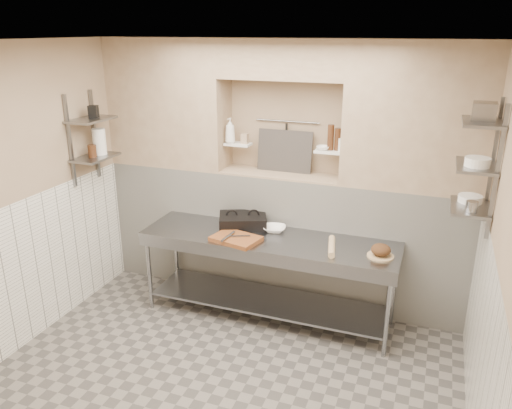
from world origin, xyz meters
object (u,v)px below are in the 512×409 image
at_px(prep_table, 268,261).
at_px(panini_press, 243,221).
at_px(mixing_bowl, 275,229).
at_px(rolling_pin, 332,246).
at_px(bowl_alcove, 323,148).
at_px(jug_left, 99,142).
at_px(cutting_board, 236,239).
at_px(bread_loaf, 381,250).
at_px(bottle_soap, 230,131).

xyz_separation_m(prep_table, panini_press, (-0.35, 0.20, 0.32)).
xyz_separation_m(mixing_bowl, rolling_pin, (0.65, -0.24, 0.00)).
height_order(rolling_pin, bowl_alcove, bowl_alcove).
relative_size(panini_press, mixing_bowl, 2.55).
bearing_deg(rolling_pin, panini_press, 166.41).
distance_m(prep_table, jug_left, 2.19).
relative_size(cutting_board, mixing_bowl, 1.99).
relative_size(bread_loaf, jug_left, 0.66).
xyz_separation_m(panini_press, mixing_bowl, (0.35, -0.00, -0.04)).
height_order(mixing_bowl, jug_left, jug_left).
distance_m(cutting_board, mixing_bowl, 0.46).
bearing_deg(mixing_bowl, cutting_board, -128.18).
height_order(rolling_pin, bread_loaf, bread_loaf).
relative_size(mixing_bowl, bowl_alcove, 1.74).
height_order(rolling_pin, jug_left, jug_left).
relative_size(cutting_board, bread_loaf, 2.53).
bearing_deg(cutting_board, panini_press, 101.10).
bearing_deg(jug_left, panini_press, 8.82).
distance_m(rolling_pin, bottle_soap, 1.67).
bearing_deg(mixing_bowl, rolling_pin, -20.19).
bearing_deg(rolling_pin, mixing_bowl, 159.81).
bearing_deg(bottle_soap, prep_table, -40.33).
relative_size(mixing_bowl, bread_loaf, 1.27).
bearing_deg(bread_loaf, mixing_bowl, 167.90).
distance_m(mixing_bowl, bottle_soap, 1.16).
bearing_deg(prep_table, bread_loaf, -2.29).
height_order(panini_press, cutting_board, panini_press).
height_order(bread_loaf, bowl_alcove, bowl_alcove).
bearing_deg(bread_loaf, rolling_pin, -179.70).
xyz_separation_m(panini_press, bowl_alcove, (0.74, 0.36, 0.77)).
distance_m(bowl_alcove, jug_left, 2.36).
distance_m(panini_press, bottle_soap, 0.98).
bearing_deg(rolling_pin, prep_table, 175.93).
relative_size(panini_press, bread_loaf, 3.25).
height_order(bread_loaf, jug_left, jug_left).
bearing_deg(panini_press, jug_left, 166.23).
bearing_deg(jug_left, bottle_soap, 24.05).
bearing_deg(jug_left, prep_table, 1.29).
bearing_deg(cutting_board, prep_table, 31.13).
bearing_deg(cutting_board, rolling_pin, 7.35).
relative_size(prep_table, rolling_pin, 6.24).
xyz_separation_m(prep_table, rolling_pin, (0.66, -0.05, 0.29)).
relative_size(bottle_soap, bowl_alcove, 2.06).
height_order(cutting_board, bottle_soap, bottle_soap).
height_order(cutting_board, jug_left, jug_left).
xyz_separation_m(panini_press, bread_loaf, (1.46, -0.24, 0.00)).
xyz_separation_m(bottle_soap, jug_left, (-1.27, -0.57, -0.10)).
xyz_separation_m(mixing_bowl, jug_left, (-1.89, -0.23, 0.82)).
xyz_separation_m(bread_loaf, bowl_alcove, (-0.72, 0.60, 0.76)).
distance_m(prep_table, panini_press, 0.51).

